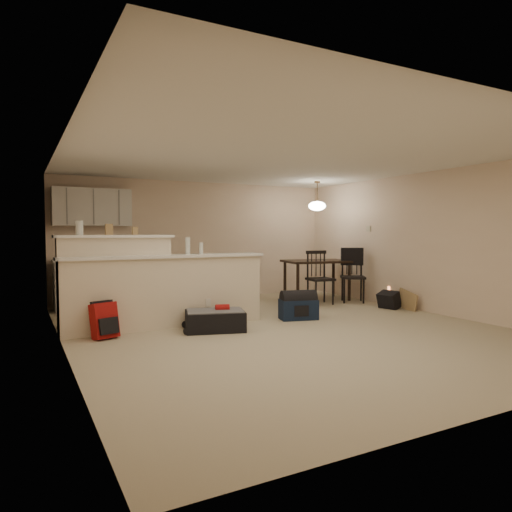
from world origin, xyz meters
TOP-DOWN VIEW (x-y plane):
  - room at (0.00, 0.00)m, footprint 7.00×7.02m
  - breakfast_bar at (-1.76, 0.98)m, footprint 3.08×0.58m
  - upper_cabinets at (-2.20, 3.32)m, footprint 1.40×0.34m
  - kitchen_counter at (-2.00, 3.19)m, footprint 1.80×0.60m
  - thermostat at (2.98, 1.55)m, footprint 0.02×0.12m
  - jar at (-2.69, 1.12)m, footprint 0.10×0.10m
  - cereal_box at (-2.29, 1.12)m, footprint 0.10×0.07m
  - small_box at (-1.92, 1.12)m, footprint 0.08×0.06m
  - bottle_a at (-1.17, 0.90)m, footprint 0.07×0.07m
  - bottle_b at (-0.95, 0.90)m, footprint 0.06×0.06m
  - dining_table at (2.14, 2.19)m, footprint 1.48×1.12m
  - pendant_lamp at (2.14, 2.19)m, footprint 0.36×0.36m
  - dining_chair_near at (1.84, 1.64)m, footprint 0.52×0.50m
  - dining_chair_far at (2.59, 1.55)m, footprint 0.64×0.64m
  - suitcase at (-0.95, 0.37)m, footprint 0.96×0.76m
  - red_backpack at (-2.46, 0.61)m, footprint 0.36×0.28m
  - navy_duffel at (0.59, 0.52)m, footprint 0.67×0.47m
  - black_daypack at (2.67, 0.61)m, footprint 0.32×0.40m
  - cardboard_sheet at (2.85, 0.33)m, footprint 0.05×0.46m

SIDE VIEW (x-z plane):
  - suitcase at x=-0.95m, z-range 0.00..0.28m
  - black_daypack at x=2.67m, z-range 0.00..0.31m
  - navy_duffel at x=0.59m, z-range 0.00..0.33m
  - cardboard_sheet at x=2.85m, z-range 0.00..0.35m
  - red_backpack at x=-2.46m, z-range 0.00..0.48m
  - kitchen_counter at x=-2.00m, z-range 0.00..0.90m
  - dining_chair_near at x=1.84m, z-range 0.00..1.06m
  - dining_chair_far at x=2.59m, z-range 0.00..1.08m
  - breakfast_bar at x=-1.76m, z-range -0.09..1.30m
  - dining_table at x=2.14m, z-range 0.32..1.15m
  - bottle_b at x=-0.95m, z-range 1.09..1.27m
  - bottle_a at x=-1.17m, z-range 1.09..1.35m
  - room at x=0.00m, z-range 0.00..2.50m
  - small_box at x=-1.92m, z-range 1.39..1.51m
  - cereal_box at x=-2.29m, z-range 1.39..1.55m
  - jar at x=-2.69m, z-range 1.39..1.59m
  - thermostat at x=2.98m, z-range 1.44..1.56m
  - upper_cabinets at x=-2.20m, z-range 1.55..2.25m
  - pendant_lamp at x=2.14m, z-range 1.68..2.30m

